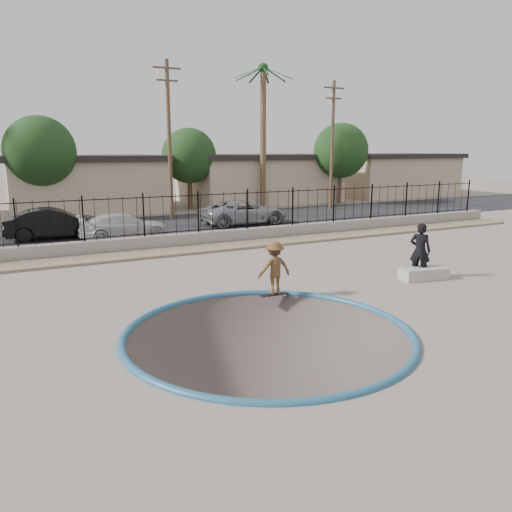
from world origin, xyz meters
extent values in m
cube|color=gray|center=(0.00, 12.00, -1.10)|extent=(120.00, 120.00, 2.20)
torus|color=#265A7C|center=(0.00, -1.00, 0.00)|extent=(7.04, 7.04, 0.20)
cube|color=#948361|center=(0.00, 9.20, 0.06)|extent=(42.00, 1.60, 0.11)
cube|color=gray|center=(0.00, 10.30, 0.30)|extent=(42.00, 0.45, 0.60)
cube|color=black|center=(0.00, 10.30, 0.72)|extent=(40.00, 0.04, 0.03)
cube|color=black|center=(0.00, 10.30, 2.30)|extent=(40.00, 0.04, 0.04)
cube|color=black|center=(0.00, 17.00, 0.02)|extent=(90.00, 8.00, 0.04)
cube|color=tan|center=(0.00, 26.50, 1.75)|extent=(10.00, 8.00, 3.50)
cube|color=black|center=(0.00, 26.50, 3.70)|extent=(10.60, 8.60, 0.40)
cube|color=tan|center=(14.00, 26.50, 1.75)|extent=(12.00, 8.00, 3.50)
cube|color=black|center=(14.00, 26.50, 3.70)|extent=(12.60, 8.60, 0.40)
cube|color=tan|center=(28.00, 26.50, 1.75)|extent=(11.00, 8.00, 3.50)
cube|color=black|center=(28.00, 26.50, 3.70)|extent=(11.60, 8.60, 0.40)
cylinder|color=brown|center=(12.00, 22.00, 5.00)|extent=(0.44, 0.44, 10.00)
sphere|color=#143A18|center=(12.00, 22.00, 9.95)|extent=(0.70, 0.70, 0.70)
cylinder|color=#473323|center=(4.00, 19.00, 4.75)|extent=(0.24, 0.24, 9.50)
cube|color=#473323|center=(4.00, 19.00, 9.00)|extent=(1.70, 0.10, 0.10)
cube|color=#473323|center=(4.00, 19.00, 8.30)|extent=(1.30, 0.10, 0.10)
cylinder|color=#473323|center=(16.00, 19.00, 4.50)|extent=(0.24, 0.24, 9.00)
cube|color=#473323|center=(16.00, 19.00, 8.50)|extent=(1.70, 0.10, 0.10)
cube|color=#473323|center=(16.00, 19.00, 7.80)|extent=(1.30, 0.10, 0.10)
cylinder|color=#473323|center=(-3.00, 23.00, 1.50)|extent=(0.34, 0.34, 3.00)
sphere|color=#143311|center=(-3.00, 23.00, 4.20)|extent=(4.32, 4.32, 4.32)
cylinder|color=#473323|center=(7.00, 24.00, 1.38)|extent=(0.34, 0.34, 2.75)
sphere|color=#143311|center=(7.00, 24.00, 3.85)|extent=(3.96, 3.96, 3.96)
cylinder|color=#473323|center=(19.00, 22.00, 1.50)|extent=(0.34, 0.34, 3.00)
sphere|color=#143311|center=(19.00, 22.00, 4.20)|extent=(4.32, 4.32, 4.32)
imported|color=brown|center=(1.62, 1.60, 0.79)|extent=(1.05, 0.64, 1.59)
cube|color=black|center=(1.62, 1.60, 0.07)|extent=(0.91, 0.28, 0.02)
cylinder|color=silver|center=(1.31, 1.53, 0.03)|extent=(0.06, 0.04, 0.06)
cylinder|color=silver|center=(1.32, 1.70, 0.03)|extent=(0.06, 0.04, 0.06)
cylinder|color=silver|center=(1.92, 1.50, 0.03)|extent=(0.06, 0.04, 0.06)
cylinder|color=silver|center=(1.93, 1.67, 0.03)|extent=(0.06, 0.04, 0.06)
imported|color=black|center=(7.15, 1.32, 0.95)|extent=(0.77, 0.83, 1.91)
cube|color=#AAA396|center=(7.15, 1.10, 0.20)|extent=(1.70, 0.99, 0.40)
imported|color=black|center=(-3.22, 15.00, 0.78)|extent=(4.61, 1.83, 1.49)
imported|color=silver|center=(-0.19, 13.40, 0.66)|extent=(4.36, 1.93, 1.24)
imported|color=gray|center=(7.09, 15.00, 0.75)|extent=(5.11, 2.36, 1.42)
camera|label=1|loc=(-5.41, -10.96, 4.35)|focal=35.00mm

